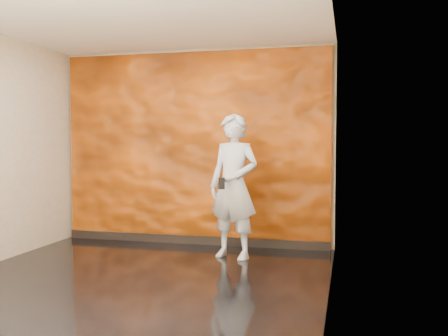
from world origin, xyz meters
TOP-DOWN VIEW (x-y plane):
  - room at (0.00, 0.00)m, footprint 4.02×4.02m
  - feature_wall at (0.00, 1.96)m, footprint 3.90×0.06m
  - baseboard at (0.00, 1.92)m, footprint 3.90×0.04m
  - man at (0.76, 1.23)m, footprint 0.76×0.61m
  - phone at (0.67, 0.97)m, footprint 0.08×0.03m

SIDE VIEW (x-z plane):
  - baseboard at x=0.00m, z-range 0.00..0.12m
  - man at x=0.76m, z-range 0.00..1.83m
  - phone at x=0.67m, z-range 0.90..1.04m
  - feature_wall at x=0.00m, z-range 0.00..2.75m
  - room at x=0.00m, z-range -0.01..2.81m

